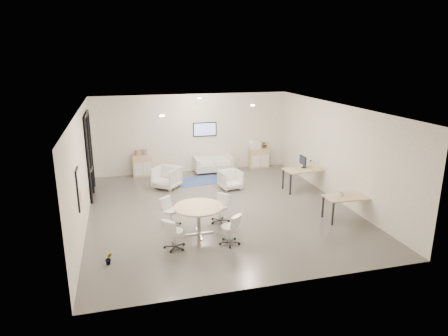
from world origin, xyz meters
TOP-DOWN VIEW (x-y plane):
  - room_shell at (0.00, 0.00)m, footprint 9.60×10.60m
  - glass_door at (-3.95, 2.51)m, footprint 0.09×1.90m
  - artwork at (-3.97, -1.60)m, footprint 0.05×0.54m
  - wall_tv at (0.50, 4.46)m, footprint 0.98×0.06m
  - ceiling_spots at (-0.20, 0.83)m, footprint 3.14×4.14m
  - sideboard_left at (-2.11, 4.27)m, footprint 0.77×0.40m
  - sideboard_right at (2.83, 4.27)m, footprint 0.85×0.41m
  - books at (-2.15, 4.28)m, footprint 0.45×0.14m
  - printer at (2.62, 4.27)m, footprint 0.53×0.45m
  - loveseat at (0.76, 4.11)m, footprint 1.56×0.79m
  - blue_rug at (-0.08, 3.04)m, footprint 1.87×1.39m
  - armchair_left at (-1.37, 2.53)m, footprint 1.15×1.15m
  - armchair_right at (0.87, 1.83)m, footprint 0.84×0.80m
  - desk_rear at (3.42, 1.01)m, footprint 1.58×0.86m
  - desk_front at (3.45, -1.72)m, footprint 1.40×0.75m
  - monitor at (3.38, 1.16)m, footprint 0.20×0.50m
  - round_table at (-1.00, -1.63)m, footprint 1.33×1.33m
  - meeting_chairs at (-1.00, -1.63)m, footprint 2.32×2.32m
  - plant_cabinet at (3.10, 4.29)m, footprint 0.33×0.35m
  - plant_floor at (-3.36, -2.70)m, footprint 0.20×0.32m
  - cup at (3.28, -1.63)m, footprint 0.16×0.14m

SIDE VIEW (x-z plane):
  - blue_rug at x=-0.08m, z-range 0.00..0.01m
  - plant_floor at x=-3.36m, z-range 0.00..0.13m
  - loveseat at x=0.76m, z-range 0.03..0.60m
  - armchair_right at x=0.87m, z-range 0.00..0.75m
  - meeting_chairs at x=-1.00m, z-range 0.00..0.82m
  - sideboard_right at x=2.83m, z-range 0.00..0.85m
  - sideboard_left at x=-2.11m, z-range 0.00..0.87m
  - armchair_left at x=-1.37m, z-range 0.00..0.87m
  - desk_front at x=3.45m, z-range 0.28..0.99m
  - desk_rear at x=3.42m, z-range 0.32..1.12m
  - round_table at x=-1.00m, z-range 0.32..1.13m
  - cup at x=3.28m, z-range 0.71..0.85m
  - plant_cabinet at x=3.10m, z-range 0.85..1.09m
  - books at x=-2.15m, z-range 0.87..1.09m
  - printer at x=2.62m, z-range 0.83..1.18m
  - monitor at x=3.38m, z-range 0.81..1.25m
  - glass_door at x=-3.95m, z-range 0.08..2.93m
  - artwork at x=-3.97m, z-range 1.03..2.07m
  - room_shell at x=0.00m, z-range -0.80..4.00m
  - wall_tv at x=0.50m, z-range 1.46..2.04m
  - ceiling_spots at x=-0.20m, z-range 3.17..3.20m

